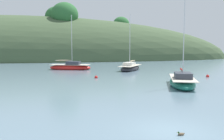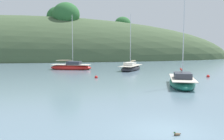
{
  "view_description": "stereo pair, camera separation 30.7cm",
  "coord_description": "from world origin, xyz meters",
  "px_view_note": "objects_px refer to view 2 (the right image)",
  "views": [
    {
      "loc": [
        -4.74,
        -11.59,
        4.33
      ],
      "look_at": [
        0.0,
        20.0,
        1.2
      ],
      "focal_mm": 38.63,
      "sensor_mm": 36.0,
      "label": 1
    },
    {
      "loc": [
        -4.44,
        -11.64,
        4.33
      ],
      "look_at": [
        0.0,
        20.0,
        1.2
      ],
      "focal_mm": 38.63,
      "sensor_mm": 36.0,
      "label": 2
    }
  ],
  "objects_px": {
    "sailboat_grey_yawl": "(71,67)",
    "mooring_buoy_outer": "(208,76)",
    "sailboat_navy_dinghy": "(182,82)",
    "duck_lone_left": "(177,134)",
    "mooring_buoy_inner": "(96,77)",
    "sailboat_white_near": "(131,68)"
  },
  "relations": [
    {
      "from": "sailboat_grey_yawl",
      "to": "mooring_buoy_outer",
      "type": "distance_m",
      "value": 24.2
    },
    {
      "from": "sailboat_navy_dinghy",
      "to": "duck_lone_left",
      "type": "relative_size",
      "value": 22.27
    },
    {
      "from": "sailboat_navy_dinghy",
      "to": "sailboat_grey_yawl",
      "type": "bearing_deg",
      "value": 120.81
    },
    {
      "from": "sailboat_navy_dinghy",
      "to": "duck_lone_left",
      "type": "xyz_separation_m",
      "value": [
        -6.49,
        -13.95,
        -0.41
      ]
    },
    {
      "from": "sailboat_grey_yawl",
      "to": "mooring_buoy_outer",
      "type": "bearing_deg",
      "value": -36.19
    },
    {
      "from": "sailboat_grey_yawl",
      "to": "mooring_buoy_outer",
      "type": "height_order",
      "value": "sailboat_grey_yawl"
    },
    {
      "from": "sailboat_grey_yawl",
      "to": "sailboat_navy_dinghy",
      "type": "xyz_separation_m",
      "value": [
        12.58,
        -21.08,
        -0.01
      ]
    },
    {
      "from": "mooring_buoy_inner",
      "to": "mooring_buoy_outer",
      "type": "height_order",
      "value": "same"
    },
    {
      "from": "sailboat_navy_dinghy",
      "to": "mooring_buoy_outer",
      "type": "distance_m",
      "value": 9.73
    },
    {
      "from": "sailboat_navy_dinghy",
      "to": "sailboat_white_near",
      "type": "relative_size",
      "value": 0.91
    },
    {
      "from": "sailboat_grey_yawl",
      "to": "duck_lone_left",
      "type": "distance_m",
      "value": 35.56
    },
    {
      "from": "sailboat_white_near",
      "to": "mooring_buoy_inner",
      "type": "relative_size",
      "value": 19.22
    },
    {
      "from": "sailboat_white_near",
      "to": "duck_lone_left",
      "type": "distance_m",
      "value": 32.28
    },
    {
      "from": "mooring_buoy_inner",
      "to": "mooring_buoy_outer",
      "type": "bearing_deg",
      "value": -4.32
    },
    {
      "from": "sailboat_grey_yawl",
      "to": "mooring_buoy_outer",
      "type": "xyz_separation_m",
      "value": [
        19.53,
        -14.29,
        -0.34
      ]
    },
    {
      "from": "sailboat_white_near",
      "to": "mooring_buoy_outer",
      "type": "relative_size",
      "value": 19.22
    },
    {
      "from": "sailboat_grey_yawl",
      "to": "duck_lone_left",
      "type": "height_order",
      "value": "sailboat_grey_yawl"
    },
    {
      "from": "sailboat_white_near",
      "to": "duck_lone_left",
      "type": "bearing_deg",
      "value": -98.45
    },
    {
      "from": "sailboat_grey_yawl",
      "to": "mooring_buoy_inner",
      "type": "distance_m",
      "value": 13.63
    },
    {
      "from": "sailboat_navy_dinghy",
      "to": "mooring_buoy_outer",
      "type": "relative_size",
      "value": 17.54
    },
    {
      "from": "sailboat_navy_dinghy",
      "to": "duck_lone_left",
      "type": "bearing_deg",
      "value": -114.95
    },
    {
      "from": "sailboat_white_near",
      "to": "mooring_buoy_outer",
      "type": "height_order",
      "value": "sailboat_white_near"
    }
  ]
}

